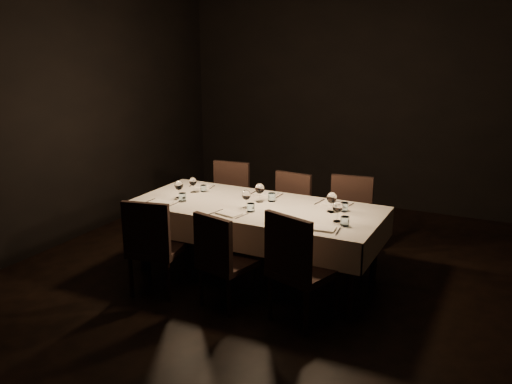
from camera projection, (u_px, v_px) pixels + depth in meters
The scene contains 14 objects.
room at pixel (256, 133), 5.24m from camera, with size 5.01×6.01×3.01m.
dining_table at pixel (256, 212), 5.46m from camera, with size 2.52×1.12×0.76m.
chair_near_left at pixel (152, 243), 5.08m from camera, with size 0.54×0.54×0.96m.
place_setting_near_left at pixel (174, 193), 5.59m from camera, with size 0.34×0.41×0.19m.
chair_near_center at pixel (221, 256), 4.83m from camera, with size 0.52×0.52×0.90m.
place_setting_near_center at pixel (242, 203), 5.25m from camera, with size 0.35×0.41×0.18m.
chair_near_right at pixel (297, 264), 4.54m from camera, with size 0.60×0.60×1.00m.
place_setting_near_right at pixel (335, 217), 4.85m from camera, with size 0.36×0.42×0.20m.
chair_far_left at pixel (228, 198), 6.53m from camera, with size 0.50×0.50×0.95m.
place_setting_far_left at pixel (198, 185), 5.96m from camera, with size 0.31×0.39×0.17m.
chair_far_center at pixel (288, 210), 6.12m from camera, with size 0.48×0.48×0.92m.
place_setting_far_center at pixel (264, 192), 5.61m from camera, with size 0.36×0.42×0.20m.
chair_far_right at pixel (349, 216), 5.86m from camera, with size 0.51×0.51×0.95m.
place_setting_far_right at pixel (335, 202), 5.28m from camera, with size 0.38×0.42×0.20m.
Camera 1 is at (2.32, -4.65, 2.37)m, focal length 38.00 mm.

